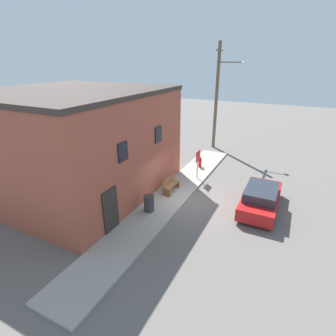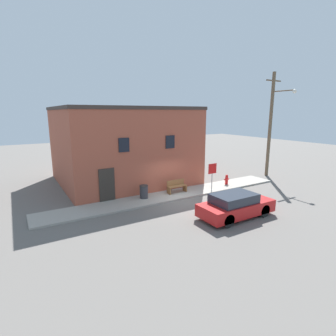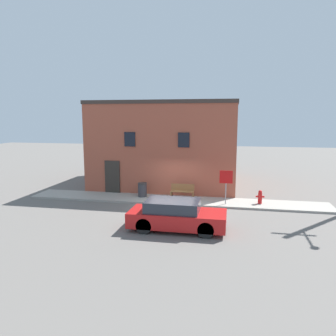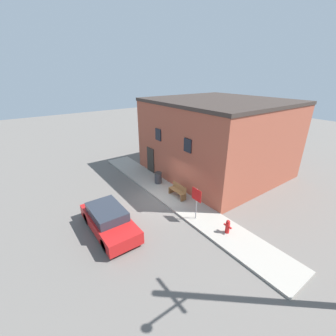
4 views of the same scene
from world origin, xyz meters
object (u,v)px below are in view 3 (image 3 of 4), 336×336
(trash_bin, at_px, (142,190))
(bench, at_px, (182,192))
(stop_sign, at_px, (226,181))
(fire_hydrant, at_px, (260,197))
(parked_car, at_px, (176,215))

(trash_bin, bearing_deg, bench, -1.40)
(stop_sign, height_order, trash_bin, stop_sign)
(fire_hydrant, height_order, parked_car, parked_car)
(parked_car, bearing_deg, fire_hydrant, 50.93)
(bench, xyz_separation_m, trash_bin, (-2.51, 0.06, 0.00))
(parked_car, bearing_deg, trash_bin, 120.21)
(fire_hydrant, distance_m, stop_sign, 2.20)
(fire_hydrant, bearing_deg, parked_car, -129.07)
(trash_bin, bearing_deg, stop_sign, -8.85)
(bench, bearing_deg, parked_car, -84.27)
(stop_sign, distance_m, trash_bin, 5.23)
(fire_hydrant, distance_m, trash_bin, 7.01)
(stop_sign, bearing_deg, fire_hydrant, 14.72)
(trash_bin, xyz_separation_m, parked_car, (3.02, -5.19, 0.11))
(fire_hydrant, relative_size, parked_car, 0.18)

